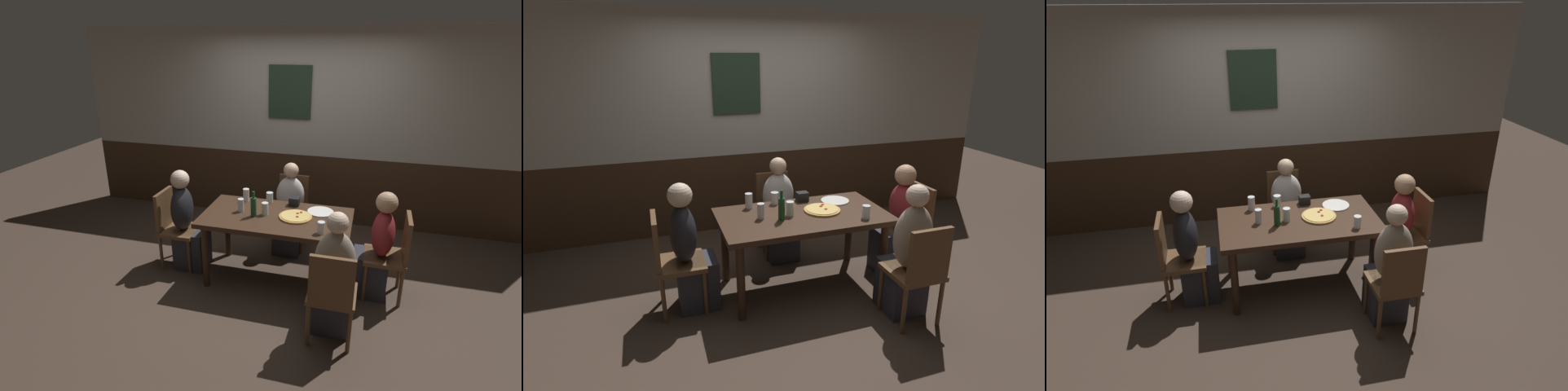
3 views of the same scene
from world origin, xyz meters
The scene contains 20 objects.
ground_plane centered at (0.00, 0.00, 0.00)m, with size 12.00×12.00×0.00m, color #423328.
wall_back centered at (0.00, 1.65, 1.30)m, with size 6.40×0.13×2.60m.
dining_table centered at (0.00, 0.00, 0.65)m, with size 1.52×0.83×0.74m.
chair_head_east centered at (1.18, 0.00, 0.50)m, with size 0.40×0.40×0.88m.
chair_mid_far centered at (0.00, 0.83, 0.50)m, with size 0.40×0.40×0.88m.
chair_head_west centered at (-1.18, 0.00, 0.50)m, with size 0.40×0.40×0.88m.
chair_right_near centered at (0.67, -0.83, 0.50)m, with size 0.40×0.40×0.88m.
person_head_east centered at (1.01, 0.00, 0.47)m, with size 0.37×0.34×1.11m.
person_mid_far centered at (0.00, 0.67, 0.46)m, with size 0.34×0.37×1.10m.
person_head_west centered at (-1.01, 0.00, 0.48)m, with size 0.37×0.34×1.14m.
person_right_near centered at (0.67, -0.67, 0.49)m, with size 0.34×0.37×1.16m.
pizza centered at (0.20, 0.01, 0.75)m, with size 0.34×0.34×0.03m.
pint_glass_amber centered at (0.49, -0.27, 0.79)m, with size 0.07×0.07×0.12m.
beer_glass_tall centered at (-0.42, 0.31, 0.80)m, with size 0.07×0.07×0.14m.
highball_clear centered at (-0.12, 0.00, 0.80)m, with size 0.07×0.07×0.13m.
pint_glass_stout centered at (-0.39, 0.02, 0.80)m, with size 0.06×0.06×0.14m.
beer_glass_half centered at (-0.16, 0.34, 0.79)m, with size 0.08×0.08×0.12m.
beer_bottle_green centered at (-0.22, -0.07, 0.85)m, with size 0.06×0.06×0.27m.
plate_white_large centered at (0.42, 0.21, 0.75)m, with size 0.27×0.27×0.01m, color white.
condiment_caddy centered at (0.12, 0.32, 0.79)m, with size 0.11×0.09×0.09m, color black.
Camera 1 is at (0.86, -3.63, 2.43)m, focal length 27.52 mm.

